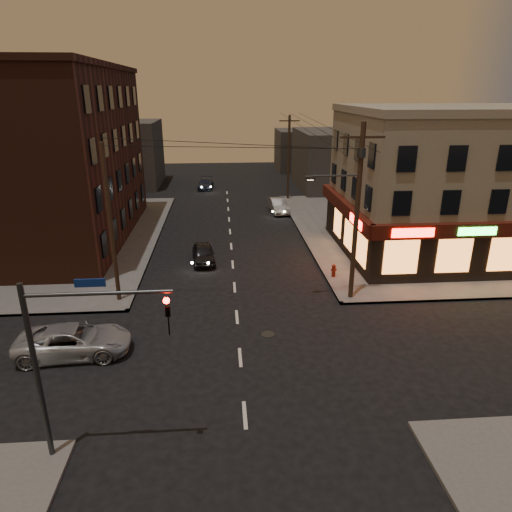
{
  "coord_description": "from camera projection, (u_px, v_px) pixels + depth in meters",
  "views": [
    {
      "loc": [
        -0.67,
        -18.25,
        11.7
      ],
      "look_at": [
        1.12,
        4.9,
        3.2
      ],
      "focal_mm": 32.0,
      "sensor_mm": 36.0,
      "label": 1
    }
  ],
  "objects": [
    {
      "name": "sidewalk_ne",
      "position": [
        434.0,
        230.0,
        40.22
      ],
      "size": [
        24.0,
        28.0,
        0.15
      ],
      "primitive_type": "cube",
      "color": "#514F4C",
      "rests_on": "ground"
    },
    {
      "name": "suv_cross",
      "position": [
        74.0,
        341.0,
        21.17
      ],
      "size": [
        5.3,
        2.67,
        1.44
      ],
      "primitive_type": "imported",
      "rotation": [
        0.0,
        0.0,
        1.63
      ],
      "color": "#999BA1",
      "rests_on": "ground"
    },
    {
      "name": "fire_hydrant",
      "position": [
        334.0,
        270.0,
        29.77
      ],
      "size": [
        0.37,
        0.37,
        0.86
      ],
      "rotation": [
        0.0,
        0.0,
        -0.06
      ],
      "color": "maroon",
      "rests_on": "sidewalk_ne"
    },
    {
      "name": "utility_pole_west",
      "position": [
        111.0,
        225.0,
        25.16
      ],
      "size": [
        0.24,
        0.24,
        9.0
      ],
      "primitive_type": "cylinder",
      "color": "#382619",
      "rests_on": "sidewalk_nw"
    },
    {
      "name": "utility_pole_far",
      "position": [
        289.0,
        158.0,
        50.01
      ],
      "size": [
        0.26,
        0.26,
        9.0
      ],
      "primitive_type": "cylinder",
      "color": "#382619",
      "rests_on": "sidewalk_ne"
    },
    {
      "name": "utility_pole_main",
      "position": [
        355.0,
        204.0,
        25.09
      ],
      "size": [
        4.2,
        0.44,
        10.0
      ],
      "color": "#382619",
      "rests_on": "sidewalk_ne"
    },
    {
      "name": "bg_building_nw",
      "position": [
        124.0,
        154.0,
        58.17
      ],
      "size": [
        9.0,
        10.0,
        8.0
      ],
      "primitive_type": "cube",
      "color": "#3F3D3A",
      "rests_on": "ground"
    },
    {
      "name": "brick_apartment",
      "position": [
        43.0,
        158.0,
        35.62
      ],
      "size": [
        12.0,
        20.0,
        13.0
      ],
      "primitive_type": "cube",
      "color": "#422015",
      "rests_on": "sidewalk_nw"
    },
    {
      "name": "ground",
      "position": [
        240.0,
        357.0,
        21.16
      ],
      "size": [
        120.0,
        120.0,
        0.0
      ],
      "primitive_type": "plane",
      "color": "black",
      "rests_on": "ground"
    },
    {
      "name": "bg_building_ne_a",
      "position": [
        339.0,
        160.0,
        56.55
      ],
      "size": [
        10.0,
        12.0,
        7.0
      ],
      "primitive_type": "cube",
      "color": "#3F3D3A",
      "rests_on": "ground"
    },
    {
      "name": "sidewalk_nw",
      "position": [
        12.0,
        239.0,
        37.62
      ],
      "size": [
        24.0,
        28.0,
        0.15
      ],
      "primitive_type": "cube",
      "color": "#514F4C",
      "rests_on": "ground"
    },
    {
      "name": "sedan_far",
      "position": [
        206.0,
        184.0,
        56.89
      ],
      "size": [
        2.01,
        4.4,
        1.25
      ],
      "primitive_type": "imported",
      "rotation": [
        0.0,
        0.0,
        -0.06
      ],
      "color": "#1B2237",
      "rests_on": "ground"
    },
    {
      "name": "traffic_signal",
      "position": [
        67.0,
        349.0,
        14.08
      ],
      "size": [
        4.49,
        0.32,
        6.47
      ],
      "color": "#333538",
      "rests_on": "ground"
    },
    {
      "name": "bg_building_ne_b",
      "position": [
        303.0,
        150.0,
        69.68
      ],
      "size": [
        8.0,
        8.0,
        6.0
      ],
      "primitive_type": "cube",
      "color": "#3F3D3A",
      "rests_on": "ground"
    },
    {
      "name": "pizza_building",
      "position": [
        450.0,
        183.0,
        33.05
      ],
      "size": [
        15.85,
        12.85,
        10.5
      ],
      "color": "gray",
      "rests_on": "sidewalk_ne"
    },
    {
      "name": "sedan_mid",
      "position": [
        278.0,
        206.0,
        45.87
      ],
      "size": [
        1.96,
        4.48,
        1.43
      ],
      "primitive_type": "imported",
      "rotation": [
        0.0,
        0.0,
        0.1
      ],
      "color": "slate",
      "rests_on": "ground"
    },
    {
      "name": "sedan_near",
      "position": [
        203.0,
        254.0,
        32.62
      ],
      "size": [
        1.87,
        3.92,
        1.29
      ],
      "primitive_type": "imported",
      "rotation": [
        0.0,
        0.0,
        0.09
      ],
      "color": "black",
      "rests_on": "ground"
    }
  ]
}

